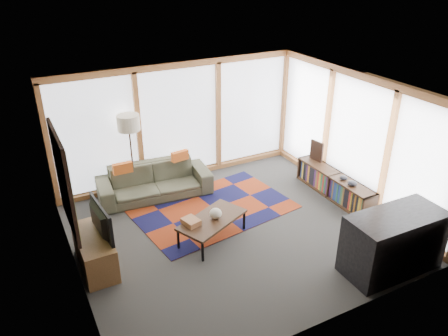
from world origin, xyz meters
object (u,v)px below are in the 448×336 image
coffee_table (212,229)px  television (96,221)px  floor_lamp (132,157)px  tv_console (95,252)px  sofa (154,181)px  bookshelf (334,185)px  bar_counter (393,242)px

coffee_table → television: 2.02m
floor_lamp → tv_console: bearing=-122.6°
sofa → bookshelf: size_ratio=1.12×
floor_lamp → bookshelf: (3.63, -1.96, -0.63)m
bar_counter → sofa: bearing=123.8°
sofa → coffee_table: sofa is taller
bar_counter → television: bearing=152.8°
coffee_table → television: (-1.91, 0.17, 0.64)m
coffee_table → television: television is taller
television → bar_counter: bearing=-123.1°
floor_lamp → coffee_table: size_ratio=1.41×
floor_lamp → bookshelf: floor_lamp is taller
tv_console → bar_counter: size_ratio=0.74×
sofa → coffee_table: size_ratio=1.84×
tv_console → bar_counter: (4.16, -2.21, 0.21)m
sofa → bookshelf: sofa is taller
television → bookshelf: bearing=-94.6°
coffee_table → television: bearing=174.8°
floor_lamp → bar_counter: 5.10m
coffee_table → bookshelf: bookshelf is taller
floor_lamp → tv_console: 2.41m
sofa → television: bearing=-125.5°
television → tv_console: bearing=81.5°
floor_lamp → television: size_ratio=1.91×
tv_console → coffee_table: bearing=-5.2°
bookshelf → bar_counter: 2.34m
floor_lamp → television: (-1.17, -1.97, -0.03)m
television → floor_lamp: bearing=-35.4°
sofa → tv_console: sofa is taller
bar_counter → bookshelf: bearing=72.9°
coffee_table → bookshelf: bearing=3.7°
bookshelf → tv_console: size_ratio=1.76×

